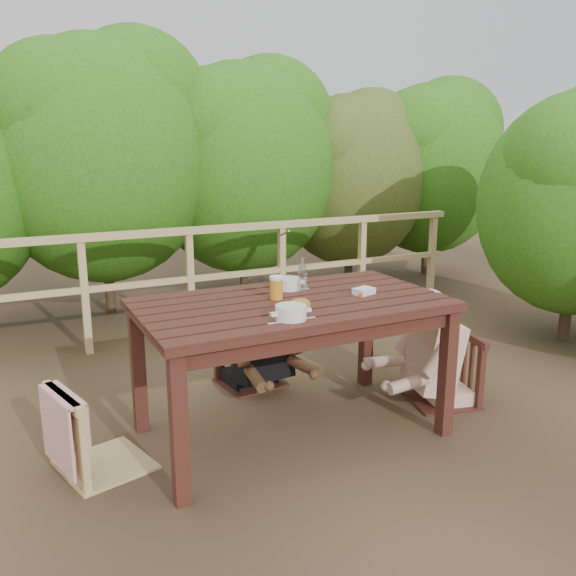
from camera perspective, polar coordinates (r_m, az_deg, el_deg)
name	(u,v)px	position (r m, az deg, el deg)	size (l,w,h in m)	color
ground	(292,431)	(3.80, 0.34, -13.47)	(60.00, 60.00, 0.00)	brown
table	(292,369)	(3.63, 0.35, -7.70)	(1.77, 1.00, 0.82)	#371912
chair_left	(99,388)	(3.39, -17.49, -9.07)	(0.46, 0.46, 0.92)	tan
chair_far	(250,328)	(4.34, -3.64, -3.81)	(0.43, 0.43, 0.86)	#371912
chair_right	(444,339)	(4.18, 14.60, -4.70)	(0.44, 0.44, 0.89)	#371912
woman	(248,300)	(4.30, -3.79, -1.18)	(0.51, 0.62, 1.26)	black
diner_right	(449,309)	(4.14, 15.09, -1.90)	(0.53, 0.65, 1.31)	beige
railing	(190,284)	(5.38, -9.26, 0.38)	(5.60, 0.10, 1.01)	tan
hedge_row	(188,125)	(6.50, -9.53, 15.07)	(6.60, 1.60, 3.80)	#295C14
soup_near	(291,314)	(3.12, 0.27, -2.47)	(0.28, 0.28, 0.09)	silver
soup_far	(289,285)	(3.74, 0.05, 0.30)	(0.27, 0.27, 0.09)	silver
bread_roll	(300,305)	(3.30, 1.10, -1.65)	(0.13, 0.10, 0.08)	#A4722C
beer_glass	(276,289)	(3.51, -1.11, -0.09)	(0.08, 0.08, 0.15)	orange
bottle	(302,276)	(3.67, 1.39, 1.11)	(0.05, 0.05, 0.23)	silver
butter_tub	(364,292)	(3.65, 7.22, -0.42)	(0.13, 0.09, 0.05)	white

